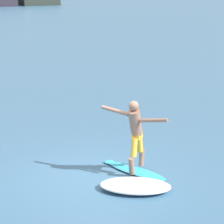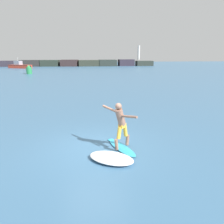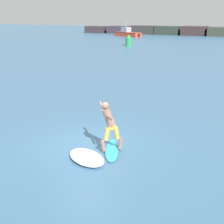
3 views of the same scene
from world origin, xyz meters
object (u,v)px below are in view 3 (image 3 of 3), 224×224
object	(u,v)px
fishing_boat_near_jetty	(127,33)
channel_marker_buoy	(129,41)
surfer	(109,122)
surfboard	(112,150)

from	to	relation	value
fishing_boat_near_jetty	channel_marker_buoy	world-z (taller)	fishing_boat_near_jetty
fishing_boat_near_jetty	channel_marker_buoy	xyz separation A→B (m)	(6.90, -18.23, 0.12)
surfer	fishing_boat_near_jetty	world-z (taller)	fishing_boat_near_jetty
fishing_boat_near_jetty	surfboard	bearing A→B (deg)	-70.65
surfboard	surfer	distance (m)	1.12
fishing_boat_near_jetty	channel_marker_buoy	size ratio (longest dim) A/B	4.41
surfboard	fishing_boat_near_jetty	size ratio (longest dim) A/B	0.27
surfboard	channel_marker_buoy	bearing A→B (deg)	108.63
channel_marker_buoy	fishing_boat_near_jetty	bearing A→B (deg)	110.75
surfboard	channel_marker_buoy	size ratio (longest dim) A/B	1.20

